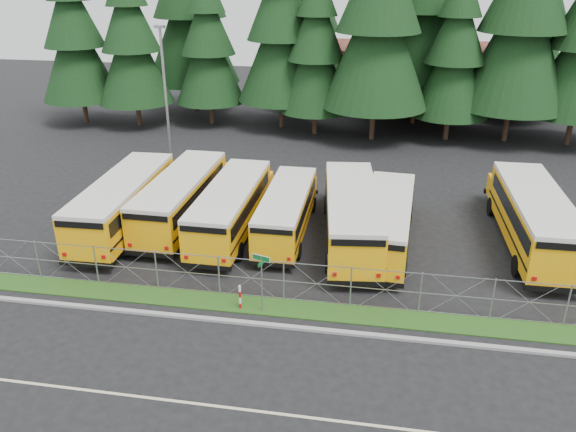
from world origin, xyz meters
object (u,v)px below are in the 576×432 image
object	(u,v)px
bus_4	(287,212)
striped_bollard	(240,297)
street_sign	(262,272)
light_standard	(166,94)
bus_3	(233,209)
bus_5	(351,216)
bus_1	(127,203)
bus_2	(184,198)
bus_6	(387,223)
bus_east	(531,219)

from	to	relation	value
bus_4	striped_bollard	size ratio (longest dim) A/B	8.33
bus_4	street_sign	distance (m)	7.97
bus_4	light_standard	distance (m)	14.77
bus_3	light_standard	world-z (taller)	light_standard
bus_5	light_standard	xyz separation A→B (m)	(-13.96, 10.14, 3.97)
bus_3	striped_bollard	distance (m)	7.90
street_sign	striped_bollard	distance (m)	1.75
bus_3	light_standard	distance (m)	13.04
bus_1	light_standard	distance (m)	11.24
bus_2	bus_1	bearing A→B (deg)	-154.92
bus_3	street_sign	xyz separation A→B (m)	(3.27, -7.58, 0.59)
bus_1	bus_6	distance (m)	14.63
bus_1	light_standard	bearing A→B (deg)	95.15
bus_1	bus_east	xyz separation A→B (m)	(22.19, 1.43, 0.04)
bus_1	bus_2	xyz separation A→B (m)	(2.92, 1.31, -0.05)
bus_2	bus_4	xyz separation A→B (m)	(6.21, -0.51, -0.18)
bus_2	bus_3	xyz separation A→B (m)	(3.16, -0.86, -0.04)
striped_bollard	light_standard	xyz separation A→B (m)	(-9.60, 17.51, 4.90)
bus_2	light_standard	bearing A→B (deg)	115.51
street_sign	bus_2	bearing A→B (deg)	127.29
bus_east	bus_1	bearing A→B (deg)	-176.84
bus_5	striped_bollard	xyz separation A→B (m)	(-4.36, -7.37, -0.93)
bus_6	light_standard	distance (m)	19.39
bus_5	bus_6	distance (m)	1.94
bus_4	light_standard	xyz separation A→B (m)	(-10.39, 9.63, 4.19)
bus_4	bus_6	size ratio (longest dim) A/B	0.95
bus_3	street_sign	size ratio (longest dim) A/B	3.93
bus_2	street_sign	bearing A→B (deg)	-51.82
bus_5	bus_6	world-z (taller)	bus_5
bus_3	bus_4	world-z (taller)	bus_3
bus_2	striped_bollard	distance (m)	10.02
bus_6	bus_4	bearing A→B (deg)	177.03
bus_1	bus_east	world-z (taller)	bus_east
bus_2	bus_6	size ratio (longest dim) A/B	1.08
bus_6	bus_3	bearing A→B (deg)	-178.10
light_standard	bus_4	bearing A→B (deg)	-42.84
bus_6	street_sign	bearing A→B (deg)	-121.92
bus_2	street_sign	size ratio (longest dim) A/B	4.05
bus_1	striped_bollard	xyz separation A→B (m)	(8.34, -7.07, -0.94)
striped_bollard	bus_4	bearing A→B (deg)	84.31
bus_6	street_sign	size ratio (longest dim) A/B	3.75
bus_3	bus_6	size ratio (longest dim) A/B	1.05
bus_east	street_sign	size ratio (longest dim) A/B	4.29
bus_2	bus_east	world-z (taller)	bus_east
bus_2	bus_5	xyz separation A→B (m)	(9.78, -1.02, 0.04)
bus_2	bus_5	bearing A→B (deg)	-5.06
bus_3	bus_6	distance (m)	8.56
light_standard	bus_3	bearing A→B (deg)	-53.67
bus_1	striped_bollard	bearing A→B (deg)	-42.00
bus_3	bus_4	distance (m)	3.07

